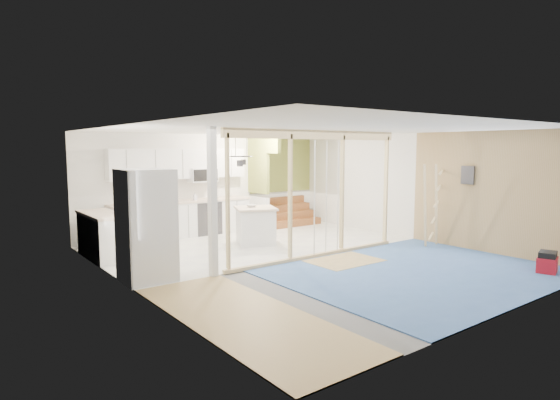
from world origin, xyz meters
TOP-DOWN VIEW (x-y plane):
  - room at (0.00, 0.00)m, footprint 7.01×8.01m
  - floor_overlays at (0.07, 0.06)m, footprint 7.00×8.00m
  - stud_frame at (-0.27, -0.00)m, footprint 4.66×0.14m
  - base_cabinets at (-1.61, 3.36)m, footprint 4.45×2.24m
  - upper_cabinets at (-0.84, 3.82)m, footprint 3.60×0.41m
  - green_partition at (2.04, 3.66)m, footprint 2.25×1.51m
  - pot_rack at (-0.31, 1.89)m, footprint 0.52×0.52m
  - sheathing_panel at (3.48, -2.00)m, footprint 0.02×4.00m
  - electrical_panel at (3.43, -1.40)m, footprint 0.04×0.30m
  - ceiling_light at (1.40, 3.00)m, footprint 0.32×0.32m
  - fridge at (-3.10, 0.45)m, footprint 0.84×0.81m
  - island at (0.03, 1.83)m, footprint 1.18×1.18m
  - bowl at (-0.01, 1.94)m, footprint 0.25×0.25m
  - soap_bottle_a at (-2.24, 3.59)m, footprint 0.12×0.12m
  - soap_bottle_b at (-0.61, 3.61)m, footprint 0.09×0.10m
  - toolbox at (2.80, -3.40)m, footprint 0.49×0.42m
  - ladder at (3.03, -0.81)m, footprint 0.99×0.22m

SIDE VIEW (x-z plane):
  - floor_overlays at x=0.07m, z-range 0.00..0.02m
  - toolbox at x=2.80m, z-range -0.01..0.39m
  - island at x=0.03m, z-range 0.00..0.87m
  - base_cabinets at x=-1.61m, z-range 0.00..0.93m
  - bowl at x=-0.01m, z-range 0.88..0.93m
  - green_partition at x=2.04m, z-range -0.36..2.24m
  - fridge at x=-3.10m, z-range 0.00..1.89m
  - ladder at x=3.03m, z-range 0.02..1.90m
  - soap_bottle_b at x=-0.61m, z-range 0.93..1.13m
  - soap_bottle_a at x=-2.24m, z-range 0.93..1.20m
  - sheathing_panel at x=3.48m, z-range 0.00..2.60m
  - room at x=0.00m, z-range 0.00..2.61m
  - stud_frame at x=-0.27m, z-range 0.31..2.91m
  - electrical_panel at x=3.43m, z-range 1.45..1.85m
  - upper_cabinets at x=-0.84m, z-range 1.39..2.25m
  - pot_rack at x=-0.31m, z-range 1.64..2.36m
  - ceiling_light at x=1.40m, z-range 2.50..2.58m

